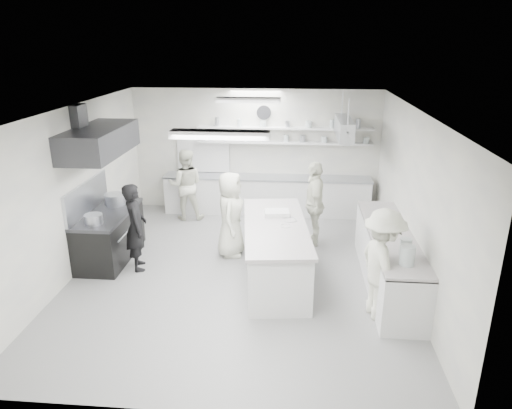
# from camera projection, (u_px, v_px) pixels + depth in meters

# --- Properties ---
(floor) EXTENTS (6.00, 7.00, 0.02)m
(floor) POSITION_uv_depth(u_px,v_px,m) (239.00, 273.00, 8.74)
(floor) COLOR gray
(floor) RESTS_ON ground
(ceiling) EXTENTS (6.00, 7.00, 0.02)m
(ceiling) POSITION_uv_depth(u_px,v_px,m) (237.00, 109.00, 7.73)
(ceiling) COLOR silver
(ceiling) RESTS_ON wall_back
(wall_back) EXTENTS (6.00, 0.04, 3.00)m
(wall_back) POSITION_uv_depth(u_px,v_px,m) (256.00, 151.00, 11.52)
(wall_back) COLOR silver
(wall_back) RESTS_ON floor
(wall_front) EXTENTS (6.00, 0.04, 3.00)m
(wall_front) POSITION_uv_depth(u_px,v_px,m) (198.00, 301.00, 4.94)
(wall_front) COLOR silver
(wall_front) RESTS_ON floor
(wall_left) EXTENTS (0.04, 7.00, 3.00)m
(wall_left) POSITION_uv_depth(u_px,v_px,m) (74.00, 191.00, 8.48)
(wall_left) COLOR silver
(wall_left) RESTS_ON floor
(wall_right) EXTENTS (0.04, 7.00, 3.00)m
(wall_right) POSITION_uv_depth(u_px,v_px,m) (413.00, 201.00, 7.99)
(wall_right) COLOR silver
(wall_right) RESTS_ON floor
(stove) EXTENTS (0.80, 1.80, 0.90)m
(stove) POSITION_uv_depth(u_px,v_px,m) (110.00, 237.00, 9.17)
(stove) COLOR black
(stove) RESTS_ON floor
(exhaust_hood) EXTENTS (0.85, 2.00, 0.50)m
(exhaust_hood) POSITION_uv_depth(u_px,v_px,m) (99.00, 141.00, 8.53)
(exhaust_hood) COLOR #333338
(exhaust_hood) RESTS_ON wall_left
(back_counter) EXTENTS (5.00, 0.60, 0.92)m
(back_counter) POSITION_uv_depth(u_px,v_px,m) (267.00, 195.00, 11.56)
(back_counter) COLOR silver
(back_counter) RESTS_ON floor
(shelf_lower) EXTENTS (4.20, 0.26, 0.04)m
(shelf_lower) POSITION_uv_depth(u_px,v_px,m) (284.00, 143.00, 11.25)
(shelf_lower) COLOR silver
(shelf_lower) RESTS_ON wall_back
(shelf_upper) EXTENTS (4.20, 0.26, 0.04)m
(shelf_upper) POSITION_uv_depth(u_px,v_px,m) (285.00, 128.00, 11.14)
(shelf_upper) COLOR silver
(shelf_upper) RESTS_ON wall_back
(pass_through_window) EXTENTS (1.30, 0.04, 1.00)m
(pass_through_window) POSITION_uv_depth(u_px,v_px,m) (203.00, 152.00, 11.62)
(pass_through_window) COLOR black
(pass_through_window) RESTS_ON wall_back
(wall_clock) EXTENTS (0.32, 0.05, 0.32)m
(wall_clock) POSITION_uv_depth(u_px,v_px,m) (264.00, 112.00, 11.14)
(wall_clock) COLOR white
(wall_clock) RESTS_ON wall_back
(right_counter) EXTENTS (0.74, 3.30, 0.94)m
(right_counter) POSITION_uv_depth(u_px,v_px,m) (388.00, 260.00, 8.17)
(right_counter) COLOR silver
(right_counter) RESTS_ON floor
(pot_rack) EXTENTS (0.30, 1.60, 0.40)m
(pot_rack) POSITION_uv_depth(u_px,v_px,m) (344.00, 128.00, 10.05)
(pot_rack) COLOR #ACB0BA
(pot_rack) RESTS_ON ceiling
(light_fixture_front) EXTENTS (1.30, 0.25, 0.10)m
(light_fixture_front) POSITION_uv_depth(u_px,v_px,m) (220.00, 134.00, 6.06)
(light_fixture_front) COLOR silver
(light_fixture_front) RESTS_ON ceiling
(light_fixture_rear) EXTENTS (1.30, 0.25, 0.10)m
(light_fixture_rear) POSITION_uv_depth(u_px,v_px,m) (248.00, 100.00, 9.44)
(light_fixture_rear) COLOR silver
(light_fixture_rear) RESTS_ON ceiling
(prep_island) EXTENTS (1.30, 2.78, 0.99)m
(prep_island) POSITION_uv_depth(u_px,v_px,m) (275.00, 253.00, 8.38)
(prep_island) COLOR silver
(prep_island) RESTS_ON floor
(stove_pot) EXTENTS (0.39, 0.39, 0.27)m
(stove_pot) POSITION_uv_depth(u_px,v_px,m) (115.00, 201.00, 9.38)
(stove_pot) COLOR #ACB0BA
(stove_pot) RESTS_ON stove
(cook_stove) EXTENTS (0.58, 0.71, 1.66)m
(cook_stove) POSITION_uv_depth(u_px,v_px,m) (136.00, 227.00, 8.63)
(cook_stove) COLOR black
(cook_stove) RESTS_ON floor
(cook_back) EXTENTS (0.90, 0.74, 1.70)m
(cook_back) POSITION_uv_depth(u_px,v_px,m) (186.00, 185.00, 11.07)
(cook_back) COLOR silver
(cook_back) RESTS_ON floor
(cook_island_left) EXTENTS (0.55, 0.84, 1.71)m
(cook_island_left) POSITION_uv_depth(u_px,v_px,m) (231.00, 214.00, 9.19)
(cook_island_left) COLOR silver
(cook_island_left) RESTS_ON floor
(cook_island_right) EXTENTS (0.47, 1.06, 1.79)m
(cook_island_right) POSITION_uv_depth(u_px,v_px,m) (314.00, 203.00, 9.68)
(cook_island_right) COLOR silver
(cook_island_right) RESTS_ON floor
(cook_right) EXTENTS (0.93, 1.27, 1.77)m
(cook_right) POSITION_uv_depth(u_px,v_px,m) (382.00, 265.00, 7.08)
(cook_right) COLOR silver
(cook_right) RESTS_ON floor
(bowl_island_a) EXTENTS (0.30, 0.30, 0.06)m
(bowl_island_a) POSITION_uv_depth(u_px,v_px,m) (290.00, 221.00, 8.40)
(bowl_island_a) COLOR #ACB0BA
(bowl_island_a) RESTS_ON prep_island
(bowl_island_b) EXTENTS (0.20, 0.20, 0.06)m
(bowl_island_b) POSITION_uv_depth(u_px,v_px,m) (286.00, 227.00, 8.12)
(bowl_island_b) COLOR silver
(bowl_island_b) RESTS_ON prep_island
(bowl_right) EXTENTS (0.28, 0.28, 0.05)m
(bowl_right) POSITION_uv_depth(u_px,v_px,m) (379.00, 231.00, 8.10)
(bowl_right) COLOR silver
(bowl_right) RESTS_ON right_counter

